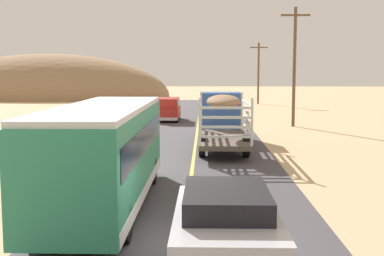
% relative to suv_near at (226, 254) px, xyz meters
% --- Properties ---
extents(ground_plane, '(240.00, 240.00, 0.00)m').
position_rel_suv_near_xyz_m(ground_plane, '(-0.92, 3.44, -1.15)').
color(ground_plane, tan).
extents(road_surface, '(8.00, 120.00, 0.02)m').
position_rel_suv_near_xyz_m(road_surface, '(-0.92, 3.44, -1.14)').
color(road_surface, '#423F44').
rests_on(road_surface, ground).
extents(road_centre_line, '(0.16, 117.60, 0.00)m').
position_rel_suv_near_xyz_m(road_centre_line, '(-0.92, 3.44, -1.13)').
color(road_centre_line, '#D8CC4C').
rests_on(road_centre_line, road_surface).
extents(suv_near, '(1.90, 4.62, 2.29)m').
position_rel_suv_near_xyz_m(suv_near, '(0.00, 0.00, 0.00)').
color(suv_near, silver).
rests_on(suv_near, road_surface).
extents(livestock_truck, '(2.53, 9.70, 3.02)m').
position_rel_suv_near_xyz_m(livestock_truck, '(0.59, 20.75, 0.64)').
color(livestock_truck, '#3359A5').
rests_on(livestock_truck, road_surface).
extents(bus, '(2.54, 10.00, 3.21)m').
position_rel_suv_near_xyz_m(bus, '(-3.47, 6.99, 0.60)').
color(bus, '#2D8C66').
rests_on(bus, road_surface).
extents(car_far, '(1.90, 4.62, 1.93)m').
position_rel_suv_near_xyz_m(car_far, '(-3.50, 33.96, -0.06)').
color(car_far, '#B2261E').
rests_on(car_far, road_surface).
extents(power_pole_mid, '(2.20, 0.24, 9.00)m').
position_rel_suv_near_xyz_m(power_pole_mid, '(6.40, 30.08, 3.65)').
color(power_pole_mid, brown).
rests_on(power_pole_mid, ground).
extents(power_pole_far, '(2.20, 0.24, 7.73)m').
position_rel_suv_near_xyz_m(power_pole_far, '(6.40, 55.75, 3.00)').
color(power_pole_far, brown).
rests_on(power_pole_far, ground).
extents(distant_hill, '(38.54, 24.78, 13.71)m').
position_rel_suv_near_xyz_m(distant_hill, '(-25.25, 70.88, -1.15)').
color(distant_hill, '#957553').
rests_on(distant_hill, ground).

